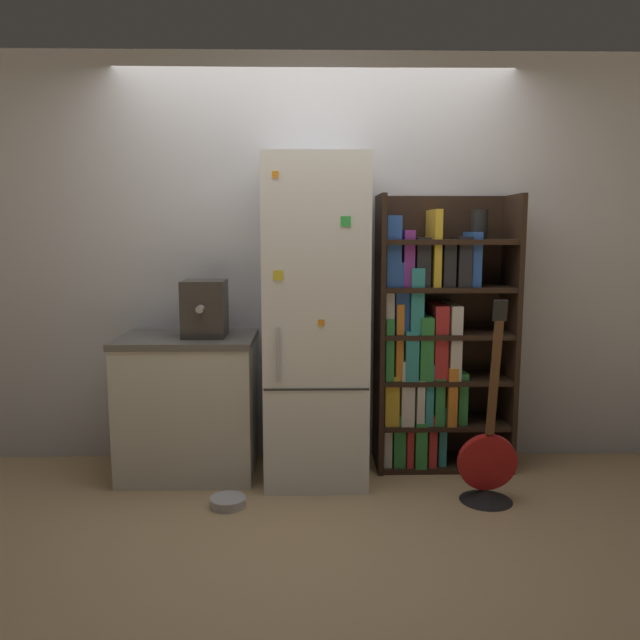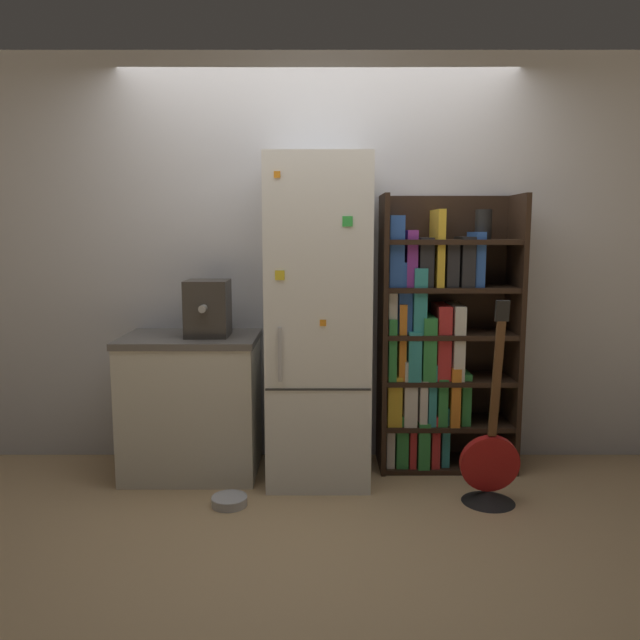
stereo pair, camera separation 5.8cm
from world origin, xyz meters
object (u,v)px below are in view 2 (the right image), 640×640
(guitar, at_px, (487,473))
(pet_bowl, at_px, (227,500))
(bookshelf, at_px, (429,343))
(espresso_machine, at_px, (205,308))
(refrigerator, at_px, (316,321))

(guitar, distance_m, pet_bowl, 1.44)
(bookshelf, height_order, guitar, bookshelf)
(bookshelf, bearing_deg, pet_bowl, -152.90)
(bookshelf, bearing_deg, espresso_machine, -174.39)
(bookshelf, bearing_deg, guitar, -68.28)
(refrigerator, relative_size, guitar, 1.68)
(guitar, bearing_deg, espresso_machine, 164.71)
(espresso_machine, distance_m, guitar, 1.88)
(espresso_machine, distance_m, pet_bowl, 1.13)
(guitar, bearing_deg, bookshelf, 111.72)
(refrigerator, bearing_deg, guitar, -23.75)
(espresso_machine, bearing_deg, pet_bowl, -69.65)
(refrigerator, bearing_deg, espresso_machine, 177.90)
(guitar, relative_size, pet_bowl, 5.77)
(refrigerator, height_order, bookshelf, refrigerator)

